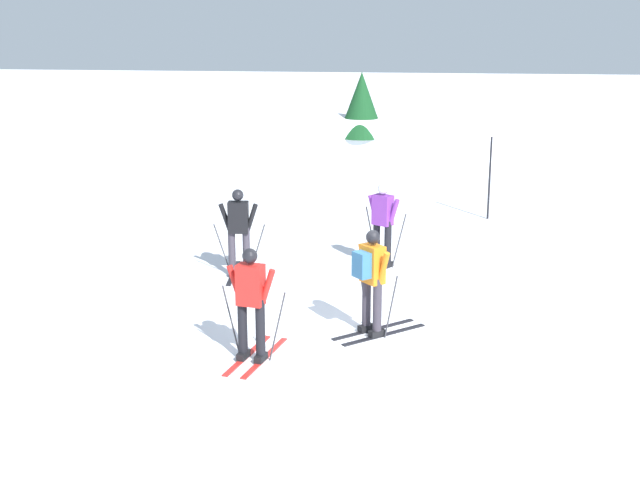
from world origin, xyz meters
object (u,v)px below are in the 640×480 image
trail_marker_pole (490,178)px  conifer_far_left (362,105)px  skier_red (251,301)px  skier_purple (383,222)px  skier_black (239,230)px  skier_orange (371,277)px

trail_marker_pole → conifer_far_left: size_ratio=0.69×
conifer_far_left → skier_red: bearing=-90.4°
skier_purple → skier_black: bearing=-160.5°
skier_red → conifer_far_left: bearing=89.6°
trail_marker_pole → conifer_far_left: 10.08m
skier_black → skier_orange: (2.72, -2.81, 0.04)m
skier_black → trail_marker_pole: bearing=46.7°
skier_purple → trail_marker_pole: size_ratio=0.84×
skier_orange → trail_marker_pole: bearing=74.0°
skier_black → conifer_far_left: (1.20, 14.66, 0.86)m
trail_marker_pole → skier_orange: bearing=-106.0°
skier_red → skier_orange: 2.06m
skier_purple → trail_marker_pole: 5.03m
skier_black → skier_purple: bearing=19.5°
skier_red → skier_purple: 5.26m
conifer_far_left → trail_marker_pole: bearing=-67.3°
skier_red → skier_black: size_ratio=1.00×
skier_black → skier_orange: 3.91m
conifer_far_left → skier_orange: bearing=-85.0°
skier_orange → conifer_far_left: (-1.52, 17.47, 0.82)m
skier_red → skier_orange: bearing=37.0°
skier_purple → conifer_far_left: bearing=96.2°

